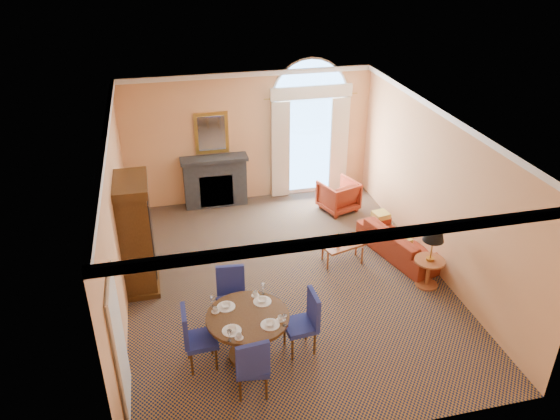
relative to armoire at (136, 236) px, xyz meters
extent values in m
plane|color=#121C3A|center=(2.72, -0.54, -1.06)|extent=(7.50, 7.50, 0.00)
cube|color=#F0AD72|center=(2.72, 3.21, 0.54)|extent=(6.00, 0.04, 3.20)
cube|color=#F0AD72|center=(-0.28, -0.54, 0.54)|extent=(0.04, 7.50, 3.20)
cube|color=#F0AD72|center=(5.72, -0.54, 0.54)|extent=(0.04, 7.50, 3.20)
cube|color=silver|center=(2.72, -0.54, 2.14)|extent=(6.00, 7.50, 0.04)
cube|color=white|center=(2.72, -0.54, 2.08)|extent=(6.00, 7.50, 0.12)
cube|color=white|center=(-0.24, -2.94, -0.03)|extent=(0.08, 0.90, 2.06)
cube|color=#33373D|center=(1.82, 3.01, -0.46)|extent=(1.50, 0.40, 1.20)
cube|color=#33373D|center=(1.82, 2.98, 0.18)|extent=(1.60, 0.46, 0.08)
cube|color=gold|center=(1.82, 3.18, 0.74)|extent=(0.80, 0.04, 1.00)
cube|color=white|center=(1.82, 3.16, 0.74)|extent=(0.64, 0.02, 0.84)
cube|color=white|center=(4.22, 3.19, 0.19)|extent=(1.90, 0.04, 2.50)
cube|color=#88B6E4|center=(4.22, 3.18, 0.19)|extent=(1.70, 0.02, 2.30)
cylinder|color=white|center=(4.22, 3.19, 1.44)|extent=(1.90, 0.04, 1.90)
cube|color=beige|center=(3.47, 3.07, 0.19)|extent=(0.45, 0.06, 2.45)
cube|color=beige|center=(4.97, 3.07, 0.19)|extent=(0.45, 0.06, 2.45)
cube|color=beige|center=(4.22, 3.07, 1.59)|extent=(2.00, 0.08, 0.30)
cube|color=#3F250E|center=(0.00, 0.00, -0.04)|extent=(0.56, 1.02, 2.04)
cube|color=#3F250E|center=(0.00, 0.00, 1.06)|extent=(0.63, 1.12, 0.16)
cube|color=#3F250E|center=(0.00, 0.00, -1.01)|extent=(0.63, 1.12, 0.10)
cylinder|color=#3F250E|center=(1.64, -2.44, -0.27)|extent=(1.31, 1.31, 0.05)
cylinder|color=#3F250E|center=(1.64, -2.44, -0.68)|extent=(0.17, 0.17, 0.77)
cylinder|color=#3F250E|center=(1.64, -2.44, -1.03)|extent=(0.65, 0.65, 0.07)
cylinder|color=white|center=(1.93, -2.15, -0.24)|extent=(0.29, 0.29, 0.01)
imported|color=white|center=(1.93, -2.15, -0.21)|extent=(0.15, 0.15, 0.04)
imported|color=white|center=(1.85, -1.97, -0.20)|extent=(0.09, 0.09, 0.07)
cylinder|color=white|center=(1.35, -2.15, -0.24)|extent=(0.29, 0.29, 0.01)
imported|color=white|center=(1.35, -2.15, -0.21)|extent=(0.15, 0.15, 0.04)
imported|color=white|center=(1.17, -2.23, -0.20)|extent=(0.09, 0.09, 0.07)
cylinder|color=white|center=(1.35, -2.73, -0.24)|extent=(0.29, 0.29, 0.01)
imported|color=white|center=(1.35, -2.73, -0.21)|extent=(0.15, 0.15, 0.04)
imported|color=white|center=(1.43, -2.91, -0.20)|extent=(0.09, 0.09, 0.07)
cylinder|color=white|center=(1.93, -2.73, -0.24)|extent=(0.29, 0.29, 0.01)
imported|color=white|center=(1.93, -2.73, -0.21)|extent=(0.15, 0.15, 0.04)
imported|color=white|center=(2.11, -2.65, -0.20)|extent=(0.09, 0.09, 0.07)
cube|color=navy|center=(1.55, -1.63, -0.58)|extent=(0.61, 0.61, 0.08)
cube|color=navy|center=(1.53, -1.41, -0.26)|extent=(0.49, 0.13, 0.58)
cylinder|color=#3F250E|center=(1.67, -1.39, -0.84)|extent=(0.04, 0.04, 0.44)
cylinder|color=#3F250E|center=(1.31, -1.50, -0.84)|extent=(0.04, 0.04, 0.44)
cylinder|color=#3F250E|center=(1.79, -1.75, -0.84)|extent=(0.04, 0.04, 0.44)
cylinder|color=#3F250E|center=(1.43, -1.87, -0.84)|extent=(0.04, 0.04, 0.44)
cube|color=navy|center=(1.57, -3.17, -0.58)|extent=(0.54, 0.54, 0.08)
cube|color=navy|center=(1.54, -3.39, -0.26)|extent=(0.49, 0.12, 0.58)
cylinder|color=#3F250E|center=(1.35, -3.33, -0.84)|extent=(0.04, 0.04, 0.44)
cylinder|color=#3F250E|center=(1.73, -3.38, -0.84)|extent=(0.04, 0.04, 0.44)
cylinder|color=#3F250E|center=(1.40, -2.96, -0.84)|extent=(0.04, 0.04, 0.44)
cylinder|color=#3F250E|center=(1.78, -3.01, -0.84)|extent=(0.04, 0.04, 0.44)
cube|color=navy|center=(2.47, -2.47, -0.58)|extent=(0.53, 0.53, 0.08)
cube|color=navy|center=(2.69, -2.47, -0.26)|extent=(0.09, 0.49, 0.58)
cylinder|color=#3F250E|center=(2.68, -2.64, -0.84)|extent=(0.04, 0.04, 0.44)
cylinder|color=#3F250E|center=(2.64, -2.26, -0.84)|extent=(0.04, 0.04, 0.44)
cylinder|color=#3F250E|center=(2.30, -2.67, -0.84)|extent=(0.04, 0.04, 0.44)
cylinder|color=#3F250E|center=(2.26, -2.30, -0.84)|extent=(0.04, 0.04, 0.44)
cube|color=navy|center=(0.90, -2.44, -0.58)|extent=(0.51, 0.51, 0.08)
cube|color=navy|center=(0.67, -2.45, -0.26)|extent=(0.08, 0.48, 0.58)
cylinder|color=#3F250E|center=(0.69, -2.27, -0.84)|extent=(0.04, 0.04, 0.44)
cylinder|color=#3F250E|center=(0.72, -2.65, -0.84)|extent=(0.04, 0.04, 0.44)
cylinder|color=#3F250E|center=(1.07, -2.24, -0.84)|extent=(0.04, 0.04, 0.44)
cylinder|color=#3F250E|center=(1.10, -2.62, -0.84)|extent=(0.04, 0.04, 0.44)
imported|color=#98321B|center=(5.27, -0.16, -0.77)|extent=(1.31, 2.18, 0.60)
imported|color=#98321B|center=(4.66, 2.06, -0.69)|extent=(1.02, 1.04, 0.75)
cube|color=#A65831|center=(4.01, -0.15, -0.65)|extent=(0.97, 0.71, 0.05)
cylinder|color=#A65831|center=(3.64, -0.32, -0.87)|extent=(0.04, 0.04, 0.39)
cylinder|color=#A65831|center=(4.37, -0.32, -0.87)|extent=(0.04, 0.04, 0.39)
cylinder|color=#A65831|center=(3.64, 0.03, -0.87)|extent=(0.04, 0.04, 0.39)
cylinder|color=#A65831|center=(4.37, 0.03, -0.87)|extent=(0.04, 0.04, 0.39)
cylinder|color=#A65831|center=(5.32, -1.31, -0.50)|extent=(0.58, 0.58, 0.04)
cylinder|color=#A65831|center=(5.32, -1.31, -0.79)|extent=(0.08, 0.08, 0.54)
cylinder|color=#A65831|center=(5.32, -1.31, -1.04)|extent=(0.43, 0.43, 0.04)
camera|label=1|loc=(0.59, -9.05, 5.15)|focal=35.00mm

